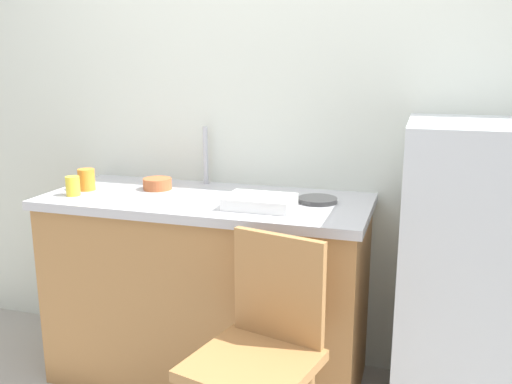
% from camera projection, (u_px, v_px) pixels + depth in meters
% --- Properties ---
extents(back_wall, '(4.80, 0.10, 2.63)m').
position_uv_depth(back_wall, '(262.00, 97.00, 2.67)').
color(back_wall, silver).
rests_on(back_wall, ground_plane).
extents(cabinet_base, '(1.43, 0.60, 0.85)m').
position_uv_depth(cabinet_base, '(208.00, 293.00, 2.59)').
color(cabinet_base, '#A87542').
rests_on(cabinet_base, ground_plane).
extents(countertop, '(1.47, 0.64, 0.04)m').
position_uv_depth(countertop, '(206.00, 201.00, 2.49)').
color(countertop, '#B7B7BC').
rests_on(countertop, cabinet_base).
extents(faucet, '(0.02, 0.02, 0.29)m').
position_uv_depth(faucet, '(206.00, 155.00, 2.71)').
color(faucet, '#B7B7BC').
rests_on(faucet, countertop).
extents(refrigerator, '(0.57, 0.59, 1.26)m').
position_uv_depth(refrigerator, '(472.00, 279.00, 2.22)').
color(refrigerator, silver).
rests_on(refrigerator, ground_plane).
extents(chair, '(0.48, 0.48, 0.89)m').
position_uv_depth(chair, '(261.00, 350.00, 1.93)').
color(chair, '#A87542').
rests_on(chair, ground_plane).
extents(dish_tray, '(0.28, 0.20, 0.05)m').
position_uv_depth(dish_tray, '(260.00, 202.00, 2.29)').
color(dish_tray, white).
rests_on(dish_tray, countertop).
extents(terracotta_bowl, '(0.14, 0.14, 0.05)m').
position_uv_depth(terracotta_bowl, '(157.00, 184.00, 2.62)').
color(terracotta_bowl, '#B25B33').
rests_on(terracotta_bowl, countertop).
extents(hotplate, '(0.17, 0.17, 0.02)m').
position_uv_depth(hotplate, '(318.00, 200.00, 2.38)').
color(hotplate, '#2D2D2D').
rests_on(hotplate, countertop).
extents(cup_yellow, '(0.06, 0.06, 0.09)m').
position_uv_depth(cup_yellow, '(73.00, 186.00, 2.49)').
color(cup_yellow, yellow).
rests_on(cup_yellow, countertop).
extents(cup_orange, '(0.08, 0.08, 0.10)m').
position_uv_depth(cup_orange, '(86.00, 180.00, 2.60)').
color(cup_orange, orange).
rests_on(cup_orange, countertop).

